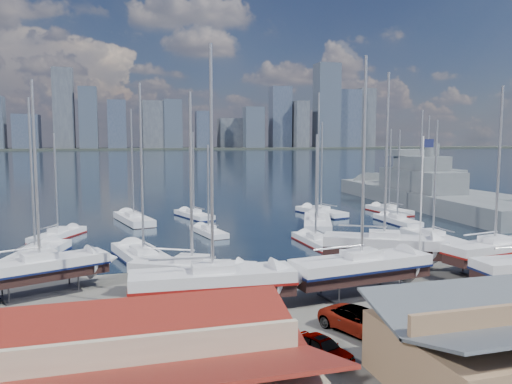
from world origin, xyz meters
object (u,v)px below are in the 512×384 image
object	(u,v)px
naval_ship_west	(426,190)
sailboat_cradle_0	(40,268)
flagpole	(422,196)
car_a	(322,348)
naval_ship_east	(419,197)

from	to	relation	value
naval_ship_west	sailboat_cradle_0	bearing A→B (deg)	122.22
naval_ship_west	flagpole	bearing A→B (deg)	141.96
sailboat_cradle_0	naval_ship_west	bearing A→B (deg)	12.77
naval_ship_west	car_a	size ratio (longest dim) A/B	12.17
naval_ship_east	car_a	size ratio (longest dim) A/B	13.89
sailboat_cradle_0	flagpole	xyz separation A→B (m)	(30.76, -3.28, 4.85)
naval_ship_west	car_a	world-z (taller)	naval_ship_west
flagpole	naval_ship_east	bearing A→B (deg)	56.22
naval_ship_east	car_a	bearing A→B (deg)	145.18
naval_ship_east	flagpole	xyz separation A→B (m)	(-26.57, -39.73, 5.26)
naval_ship_west	car_a	xyz separation A→B (m)	(-49.37, -62.39, -1.02)
sailboat_cradle_0	naval_ship_east	world-z (taller)	naval_ship_east
flagpole	naval_ship_west	bearing A→B (deg)	54.96
naval_ship_west	flagpole	xyz separation A→B (m)	(-34.71, -49.49, 5.27)
car_a	flagpole	distance (m)	20.52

